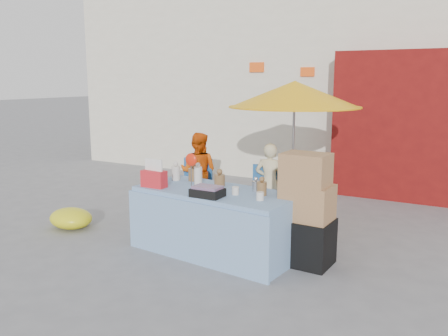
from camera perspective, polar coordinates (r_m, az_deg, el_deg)
The scene contains 10 objects.
ground at distance 5.91m, azimuth -4.56°, elevation -10.36°, with size 80.00×80.00×0.00m, color slate.
backdrop at distance 12.39m, azimuth 17.75°, elevation 14.76°, with size 14.00×8.00×7.80m.
market_table at distance 5.86m, azimuth -0.99°, elevation -6.33°, with size 2.14×1.17×1.24m.
chair_left at distance 7.62m, azimuth -3.64°, elevation -3.48°, with size 0.57×0.56×0.85m.
chair_right at distance 7.04m, azimuth 4.98°, elevation -4.69°, with size 0.57×0.56×0.85m.
vendor_orange at distance 7.64m, azimuth -3.10°, elevation -0.47°, with size 0.62×0.48×1.28m, color #E4540C.
vendor_beige at distance 7.08m, azimuth 5.49°, elevation -1.78°, with size 0.43×0.29×1.19m, color beige.
umbrella at distance 6.94m, azimuth 8.48°, elevation 8.71°, with size 1.90×1.90×2.09m.
box_stack at distance 5.52m, azimuth 9.87°, elevation -5.44°, with size 0.61×0.51×1.30m.
tarp_bundle at distance 7.18m, azimuth -17.94°, elevation -5.77°, with size 0.65×0.52×0.29m, color yellow.
Camera 1 is at (3.08, -4.57, 2.12)m, focal length 38.00 mm.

